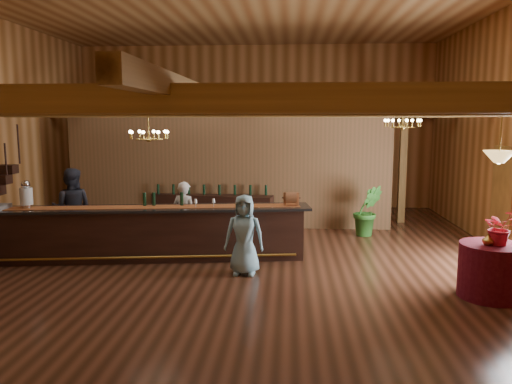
# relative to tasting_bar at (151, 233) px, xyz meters

# --- Properties ---
(floor) EXTENTS (14.00, 14.00, 0.00)m
(floor) POSITION_rel_tasting_bar_xyz_m (1.78, -0.07, -0.58)
(floor) COLOR #572F1E
(floor) RESTS_ON ground
(wall_back) EXTENTS (12.00, 0.10, 5.50)m
(wall_back) POSITION_rel_tasting_bar_xyz_m (1.78, 6.93, 2.17)
(wall_back) COLOR #BA7E46
(wall_back) RESTS_ON floor
(wall_front) EXTENTS (12.00, 0.10, 5.50)m
(wall_front) POSITION_rel_tasting_bar_xyz_m (1.78, -7.07, 2.17)
(wall_front) COLOR #BA7E46
(wall_front) RESTS_ON floor
(beam_grid) EXTENTS (11.90, 13.90, 0.39)m
(beam_grid) POSITION_rel_tasting_bar_xyz_m (1.78, 0.43, 2.66)
(beam_grid) COLOR #A77B39
(beam_grid) RESTS_ON wall_left
(support_posts) EXTENTS (9.20, 10.20, 3.20)m
(support_posts) POSITION_rel_tasting_bar_xyz_m (1.78, -0.57, 1.02)
(support_posts) COLOR #A77B39
(support_posts) RESTS_ON floor
(partition_wall) EXTENTS (9.00, 0.18, 3.10)m
(partition_wall) POSITION_rel_tasting_bar_xyz_m (1.28, 3.43, 0.97)
(partition_wall) COLOR brown
(partition_wall) RESTS_ON floor
(window_right_back) EXTENTS (0.12, 1.05, 1.75)m
(window_right_back) POSITION_rel_tasting_bar_xyz_m (7.73, 0.93, 0.97)
(window_right_back) COLOR white
(window_right_back) RESTS_ON wall_right
(backroom_boxes) EXTENTS (4.10, 0.60, 1.10)m
(backroom_boxes) POSITION_rel_tasting_bar_xyz_m (1.48, 5.43, -0.05)
(backroom_boxes) COLOR black
(backroom_boxes) RESTS_ON floor
(tasting_bar) EXTENTS (6.93, 1.78, 1.16)m
(tasting_bar) POSITION_rel_tasting_bar_xyz_m (0.00, 0.00, 0.00)
(tasting_bar) COLOR black
(tasting_bar) RESTS_ON floor
(beverage_dispenser) EXTENTS (0.26, 0.26, 0.60)m
(beverage_dispenser) POSITION_rel_tasting_bar_xyz_m (-2.56, -0.29, 0.85)
(beverage_dispenser) COLOR silver
(beverage_dispenser) RESTS_ON tasting_bar
(raffle_drum) EXTENTS (0.34, 0.24, 0.30)m
(raffle_drum) POSITION_rel_tasting_bar_xyz_m (3.02, 0.36, 0.74)
(raffle_drum) COLOR brown
(raffle_drum) RESTS_ON tasting_bar
(bar_bottle_0) EXTENTS (0.07, 0.07, 0.30)m
(bar_bottle_0) POSITION_rel_tasting_bar_xyz_m (-0.14, 0.11, 0.71)
(bar_bottle_0) COLOR black
(bar_bottle_0) RESTS_ON tasting_bar
(bar_bottle_1) EXTENTS (0.07, 0.07, 0.30)m
(bar_bottle_1) POSITION_rel_tasting_bar_xyz_m (0.05, 0.14, 0.71)
(bar_bottle_1) COLOR black
(bar_bottle_1) RESTS_ON tasting_bar
(bar_bottle_2) EXTENTS (0.07, 0.07, 0.30)m
(bar_bottle_2) POSITION_rel_tasting_bar_xyz_m (0.65, 0.22, 0.71)
(bar_bottle_2) COLOR black
(bar_bottle_2) RESTS_ON tasting_bar
(backbar_shelf) EXTENTS (3.44, 1.08, 0.96)m
(backbar_shelf) POSITION_rel_tasting_bar_xyz_m (0.84, 3.16, -0.10)
(backbar_shelf) COLOR black
(backbar_shelf) RESTS_ON floor
(round_table) EXTENTS (1.07, 1.07, 0.93)m
(round_table) POSITION_rel_tasting_bar_xyz_m (6.42, -1.90, -0.12)
(round_table) COLOR #430512
(round_table) RESTS_ON floor
(chandelier_left) EXTENTS (0.80, 0.80, 0.65)m
(chandelier_left) POSITION_rel_tasting_bar_xyz_m (0.11, -0.30, 2.12)
(chandelier_left) COLOR #B7953D
(chandelier_left) RESTS_ON beam_grid
(chandelier_right) EXTENTS (0.80, 0.80, 0.42)m
(chandelier_right) POSITION_rel_tasting_bar_xyz_m (5.47, 0.98, 2.35)
(chandelier_right) COLOR #B7953D
(chandelier_right) RESTS_ON beam_grid
(pendant_lamp) EXTENTS (0.52, 0.52, 0.90)m
(pendant_lamp) POSITION_rel_tasting_bar_xyz_m (6.42, -1.90, 1.82)
(pendant_lamp) COLOR #B7953D
(pendant_lamp) RESTS_ON beam_grid
(bartender) EXTENTS (0.68, 0.55, 1.61)m
(bartender) POSITION_rel_tasting_bar_xyz_m (0.58, 0.78, 0.22)
(bartender) COLOR silver
(bartender) RESTS_ON floor
(staff_second) EXTENTS (1.03, 0.87, 1.90)m
(staff_second) POSITION_rel_tasting_bar_xyz_m (-2.06, 0.76, 0.37)
(staff_second) COLOR #282B37
(staff_second) RESTS_ON floor
(guest) EXTENTS (0.80, 0.55, 1.58)m
(guest) POSITION_rel_tasting_bar_xyz_m (2.11, -0.90, 0.20)
(guest) COLOR #7FAFC1
(guest) RESTS_ON floor
(floor_plant) EXTENTS (0.79, 0.66, 1.34)m
(floor_plant) POSITION_rel_tasting_bar_xyz_m (5.01, 2.57, 0.09)
(floor_plant) COLOR #2C6C22
(floor_plant) RESTS_ON floor
(table_flowers) EXTENTS (0.63, 0.58, 0.60)m
(table_flowers) POSITION_rel_tasting_bar_xyz_m (6.49, -1.94, 0.64)
(table_flowers) COLOR red
(table_flowers) RESTS_ON round_table
(table_vase) EXTENTS (0.19, 0.19, 0.31)m
(table_vase) POSITION_rel_tasting_bar_xyz_m (6.30, -1.98, 0.50)
(table_vase) COLOR #B7953D
(table_vase) RESTS_ON round_table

